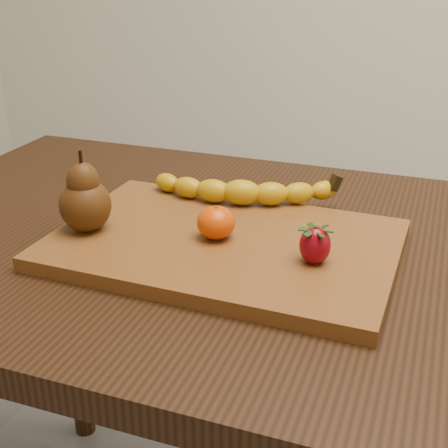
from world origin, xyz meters
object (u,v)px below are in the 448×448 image
at_px(cutting_board, 224,244).
at_px(table, 201,293).
at_px(pear, 84,191).
at_px(mandarin, 216,223).

bearing_deg(cutting_board, table, 143.78).
xyz_separation_m(table, pear, (-0.13, -0.08, 0.17)).
distance_m(cutting_board, mandarin, 0.03).
bearing_deg(table, mandarin, -45.78).
distance_m(table, mandarin, 0.15).
height_order(pear, mandarin, pear).
height_order(table, cutting_board, cutting_board).
relative_size(pear, mandarin, 2.14).
relative_size(table, mandarin, 19.52).
bearing_deg(mandarin, table, 134.22).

